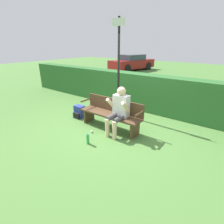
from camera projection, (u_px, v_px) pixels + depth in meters
ground_plane at (110, 128)px, 4.95m from camera, size 40.00×40.00×0.00m
hedge_back at (144, 92)px, 6.20m from camera, size 12.00×0.57×1.26m
park_bench at (111, 113)px, 4.84m from camera, size 1.84×0.45×0.83m
person_seated at (119, 109)px, 4.47m from camera, size 0.55×0.62×1.23m
backpack at (79, 112)px, 5.61m from camera, size 0.32×0.29×0.39m
water_bottle at (88, 139)px, 4.14m from camera, size 0.07×0.07×0.26m
signpost at (118, 64)px, 5.34m from camera, size 0.44×0.09×2.95m
parked_car at (132, 63)px, 15.38m from camera, size 2.57×4.48×1.34m
litter_crumple at (92, 132)px, 4.69m from camera, size 0.06×0.06×0.06m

